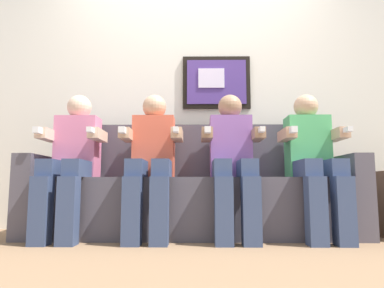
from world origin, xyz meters
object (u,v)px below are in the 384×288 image
at_px(person_leftmost, 72,157).
at_px(person_right_center, 232,157).
at_px(couch, 192,195).
at_px(person_left_center, 152,157).
at_px(person_rightmost, 313,156).

relative_size(person_leftmost, person_right_center, 1.00).
relative_size(couch, person_leftmost, 2.31).
height_order(person_leftmost, person_left_center, same).
height_order(person_leftmost, person_right_center, same).
xyz_separation_m(person_left_center, person_right_center, (0.60, 0.00, 0.00)).
height_order(person_right_center, person_rightmost, same).
bearing_deg(couch, person_left_center, -150.75).
bearing_deg(couch, person_right_center, -29.26).
bearing_deg(person_rightmost, couch, 169.42).
height_order(person_left_center, person_rightmost, same).
bearing_deg(person_leftmost, person_right_center, 0.00).
height_order(person_left_center, person_right_center, same).
bearing_deg(person_rightmost, person_leftmost, 180.00).
xyz_separation_m(person_leftmost, person_left_center, (0.60, 0.00, 0.00)).
bearing_deg(person_right_center, person_leftmost, 180.00).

